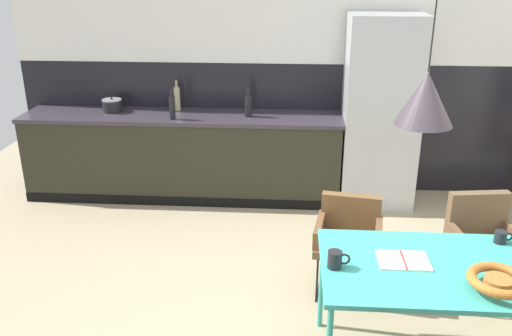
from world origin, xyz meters
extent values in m
cube|color=black|center=(0.00, 2.90, 0.70)|extent=(6.55, 0.12, 1.41)
cube|color=black|center=(-1.46, 2.54, 0.44)|extent=(3.33, 0.60, 0.87)
cube|color=#362F3A|center=(-1.46, 2.54, 0.89)|extent=(3.36, 0.63, 0.04)
cube|color=black|center=(-1.46, 2.23, 0.05)|extent=(3.33, 0.01, 0.10)
cube|color=#ADAFB2|center=(0.60, 2.54, 0.98)|extent=(0.74, 0.60, 1.95)
cube|color=teal|center=(0.72, -0.04, 0.73)|extent=(1.67, 0.85, 0.03)
cylinder|color=teal|center=(-0.07, 0.34, 0.36)|extent=(0.04, 0.04, 0.72)
cube|color=brown|center=(1.15, 0.76, 0.40)|extent=(0.54, 0.52, 0.06)
cube|color=brown|center=(1.13, 0.96, 0.62)|extent=(0.46, 0.14, 0.36)
cube|color=brown|center=(0.93, 0.73, 0.50)|extent=(0.11, 0.42, 0.14)
cylinder|color=black|center=(0.98, 0.54, 0.19)|extent=(0.02, 0.02, 0.37)
cylinder|color=black|center=(1.33, 0.97, 0.19)|extent=(0.02, 0.02, 0.37)
cylinder|color=black|center=(0.93, 0.92, 0.19)|extent=(0.02, 0.02, 0.37)
cylinder|color=black|center=(1.35, 0.79, 0.01)|extent=(0.07, 0.41, 0.02)
cylinder|color=black|center=(0.95, 0.73, 0.01)|extent=(0.07, 0.41, 0.02)
cube|color=brown|center=(0.14, 0.79, 0.41)|extent=(0.55, 0.53, 0.06)
cube|color=brown|center=(0.17, 0.98, 0.59)|extent=(0.46, 0.15, 0.29)
cube|color=brown|center=(0.36, 0.75, 0.51)|extent=(0.12, 0.42, 0.14)
cube|color=brown|center=(-0.07, 0.82, 0.51)|extent=(0.12, 0.42, 0.14)
cylinder|color=black|center=(0.31, 0.57, 0.19)|extent=(0.02, 0.02, 0.38)
cylinder|color=black|center=(-0.08, 0.63, 0.19)|extent=(0.02, 0.02, 0.38)
cylinder|color=black|center=(0.37, 0.94, 0.19)|extent=(0.02, 0.02, 0.38)
cylinder|color=black|center=(-0.02, 1.01, 0.19)|extent=(0.02, 0.02, 0.38)
cylinder|color=black|center=(0.34, 0.75, 0.01)|extent=(0.08, 0.41, 0.02)
cylinder|color=black|center=(-0.05, 0.82, 0.01)|extent=(0.08, 0.41, 0.02)
cylinder|color=#B2662D|center=(0.83, -0.27, 0.79)|extent=(0.15, 0.15, 0.08)
torus|color=#AC6526|center=(0.83, -0.27, 0.81)|extent=(0.33, 0.33, 0.05)
cube|color=white|center=(0.30, 0.00, 0.75)|extent=(0.15, 0.22, 0.01)
cube|color=white|center=(0.46, 0.00, 0.75)|extent=(0.15, 0.22, 0.01)
cube|color=#B73833|center=(0.38, 0.00, 0.76)|extent=(0.01, 0.23, 0.00)
cylinder|color=black|center=(-0.03, -0.10, 0.80)|extent=(0.08, 0.08, 0.11)
torus|color=black|center=(0.02, -0.10, 0.81)|extent=(0.07, 0.01, 0.07)
cylinder|color=black|center=(1.03, 0.27, 0.79)|extent=(0.08, 0.08, 0.08)
torus|color=black|center=(1.08, 0.27, 0.79)|extent=(0.06, 0.01, 0.06)
cylinder|color=black|center=(-2.22, 2.61, 0.97)|extent=(0.20, 0.20, 0.12)
cylinder|color=gray|center=(-2.22, 2.61, 1.04)|extent=(0.21, 0.21, 0.01)
sphere|color=black|center=(-2.22, 2.61, 1.06)|extent=(0.02, 0.02, 0.02)
cylinder|color=black|center=(-1.51, 2.36, 1.03)|extent=(0.06, 0.06, 0.24)
cylinder|color=black|center=(-1.51, 2.36, 1.19)|extent=(0.03, 0.03, 0.07)
cylinder|color=black|center=(-0.75, 2.52, 1.03)|extent=(0.07, 0.07, 0.23)
cylinder|color=black|center=(-0.75, 2.52, 1.18)|extent=(0.03, 0.03, 0.08)
cylinder|color=tan|center=(-1.54, 2.73, 1.04)|extent=(0.07, 0.07, 0.25)
cylinder|color=tan|center=(-1.54, 2.73, 1.20)|extent=(0.03, 0.03, 0.07)
cone|color=#393038|center=(0.39, -0.03, 1.74)|extent=(0.31, 0.31, 0.28)
camera|label=1|loc=(-0.30, -2.81, 2.41)|focal=37.43mm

